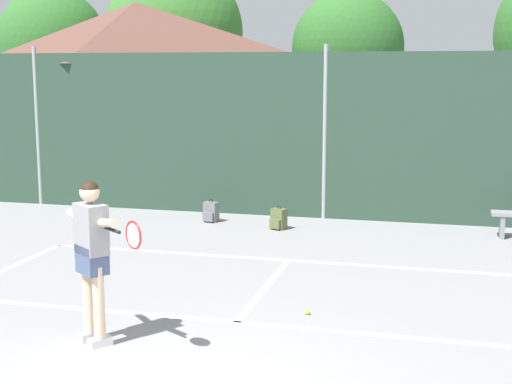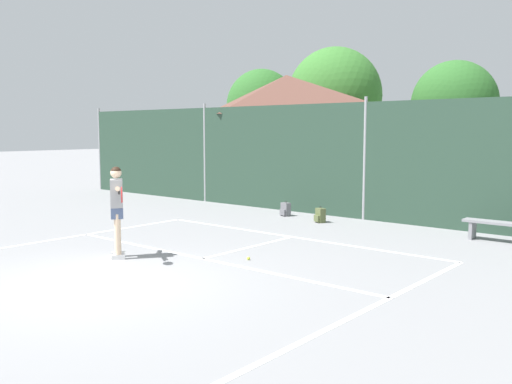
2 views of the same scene
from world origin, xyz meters
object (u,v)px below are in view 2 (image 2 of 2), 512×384
object	(u,v)px
tennis_player	(117,204)
backpack_grey	(285,210)
tennis_ball	(248,258)
courtside_bench	(499,227)
backpack_olive	(320,216)

from	to	relation	value
tennis_player	backpack_grey	bearing A→B (deg)	96.78
backpack_grey	tennis_player	bearing A→B (deg)	-83.22
backpack_grey	tennis_ball	bearing A→B (deg)	-60.16
tennis_ball	backpack_grey	bearing A→B (deg)	119.84
backpack_grey	courtside_bench	xyz separation A→B (m)	(6.18, -0.02, 0.17)
backpack_olive	backpack_grey	bearing A→B (deg)	167.13
tennis_ball	backpack_grey	world-z (taller)	backpack_grey
tennis_ball	backpack_grey	distance (m)	5.86
backpack_grey	courtside_bench	bearing A→B (deg)	-0.14
tennis_player	backpack_olive	distance (m)	6.42
tennis_player	courtside_bench	distance (m)	8.58
backpack_grey	backpack_olive	xyz separation A→B (m)	(1.47, -0.34, 0.00)
courtside_bench	backpack_grey	bearing A→B (deg)	179.86
tennis_player	backpack_olive	world-z (taller)	tennis_player
backpack_grey	backpack_olive	size ratio (longest dim) A/B	1.00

